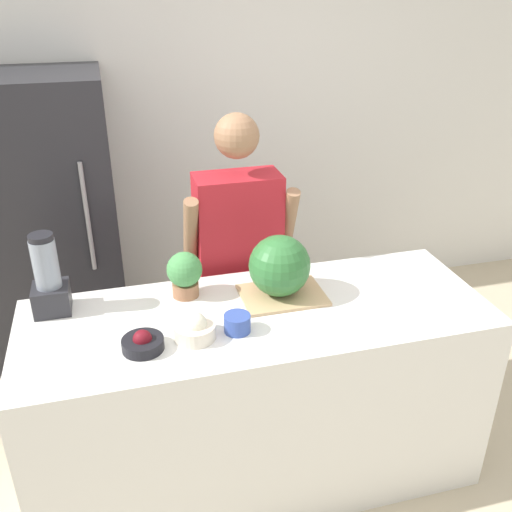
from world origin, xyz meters
TOP-DOWN VIEW (x-y plane):
  - wall_back at (0.00, 2.07)m, footprint 8.00×0.06m
  - counter_island at (0.00, 0.37)m, footprint 2.01×0.74m
  - refrigerator at (-0.92, 1.67)m, footprint 0.77×0.72m
  - person at (0.04, 0.92)m, footprint 0.56×0.26m
  - cutting_board at (0.14, 0.47)m, footprint 0.37×0.27m
  - watermelon at (0.13, 0.48)m, footprint 0.27×0.27m
  - bowl_cherries at (-0.50, 0.23)m, footprint 0.16×0.16m
  - bowl_cream at (-0.29, 0.25)m, footprint 0.17×0.17m
  - bowl_small_blue at (-0.12, 0.25)m, footprint 0.11×0.11m
  - blender at (-0.84, 0.61)m, footprint 0.15×0.15m
  - potted_plant at (-0.28, 0.59)m, footprint 0.16×0.16m

SIDE VIEW (x-z plane):
  - counter_island at x=0.00m, z-range 0.00..0.92m
  - person at x=0.04m, z-range 0.02..1.66m
  - refrigerator at x=-0.92m, z-range 0.00..1.75m
  - cutting_board at x=0.14m, z-range 0.92..0.93m
  - bowl_cherries at x=-0.50m, z-range 0.91..0.99m
  - bowl_small_blue at x=-0.12m, z-range 0.92..0.99m
  - bowl_cream at x=-0.29m, z-range 0.90..1.02m
  - potted_plant at x=-0.28m, z-range 0.93..1.14m
  - blender at x=-0.84m, z-range 0.89..1.24m
  - watermelon at x=0.13m, z-range 0.93..1.20m
  - wall_back at x=0.00m, z-range 0.00..2.60m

